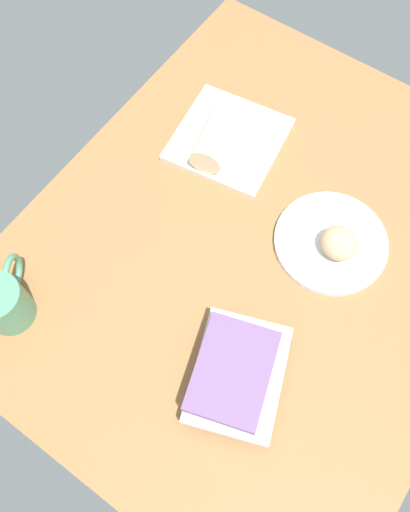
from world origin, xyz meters
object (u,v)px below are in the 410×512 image
Objects in this scene: round_plate at (331,242)px; square_plate at (229,140)px; scone_pastry at (339,243)px; book_stack at (237,373)px; coffee_mug at (4,302)px; sauce_cup at (245,120)px; breakfast_wrap at (216,138)px.

round_plate is 1.01× the size of square_plate.
scone_pastry is 0.30× the size of book_stack.
coffee_mug reaches higher than scone_pastry.
book_stack is at bearing 31.76° from sauce_cup.
book_stack is 44.42cm from coffee_mug.
book_stack reaches higher than square_plate.
round_plate is at bearing 73.64° from square_plate.
coffee_mug is at bearing -11.64° from sauce_cup.
scone_pastry is at bearing 54.97° from round_plate.
square_plate is (-9.11, -31.03, 0.10)cm from round_plate.
scone_pastry is 0.54× the size of breakfast_wrap.
round_plate is 64.09cm from coffee_mug.
round_plate is 3.06× the size of scone_pastry.
breakfast_wrap is at bearing -10.00° from sauce_cup.
round_plate is 33.37cm from sauce_cup.
sauce_cup is 62.91cm from coffee_mug.
square_plate is 5.91cm from breakfast_wrap.
scone_pastry is (1.16, 1.65, 3.51)cm from round_plate.
coffee_mug reaches higher than sauce_cup.
breakfast_wrap is (-6.26, -33.39, 0.87)cm from scone_pastry.
breakfast_wrap reaches higher than sauce_cup.
round_plate is 32.34cm from square_plate.
square_plate is 5.54cm from sauce_cup.
square_plate is at bearing -113.83° from breakfast_wrap.
sauce_cup is 0.19× the size of book_stack.
round_plate is 1.66× the size of breakfast_wrap.
scone_pastry is at bearing 175.80° from book_stack.
breakfast_wrap is (9.02, -1.59, 2.09)cm from sauce_cup.
coffee_mug is at bearing 64.26° from breakfast_wrap.
breakfast_wrap is at bearing -100.62° from scone_pastry.
scone_pastry is 35.30cm from sauce_cup.
square_plate is at bearing -10.00° from sauce_cup.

